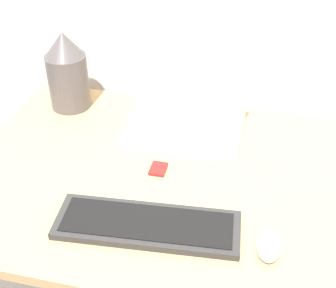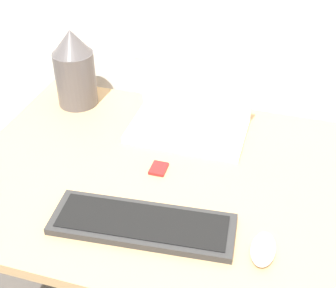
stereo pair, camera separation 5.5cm
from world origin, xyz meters
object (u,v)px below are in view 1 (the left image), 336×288
(laptop, at_px, (186,114))
(mp3_player, at_px, (158,169))
(vase, at_px, (67,71))
(keyboard, at_px, (147,225))
(mouse, at_px, (269,245))

(laptop, xyz_separation_m, mp3_player, (-0.03, -0.22, -0.04))
(laptop, relative_size, vase, 1.35)
(laptop, relative_size, keyboard, 0.78)
(laptop, height_order, mp3_player, laptop)
(laptop, xyz_separation_m, vase, (-0.40, 0.05, 0.08))
(keyboard, xyz_separation_m, vase, (-0.39, 0.48, 0.12))
(mp3_player, bearing_deg, mouse, -34.91)
(mouse, height_order, vase, vase)
(laptop, bearing_deg, keyboard, -90.38)
(keyboard, distance_m, mouse, 0.28)
(laptop, relative_size, mp3_player, 6.23)
(mp3_player, bearing_deg, vase, 144.00)
(laptop, bearing_deg, mp3_player, -97.99)
(mouse, xyz_separation_m, vase, (-0.68, 0.48, 0.11))
(mouse, xyz_separation_m, mp3_player, (-0.31, 0.22, -0.01))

